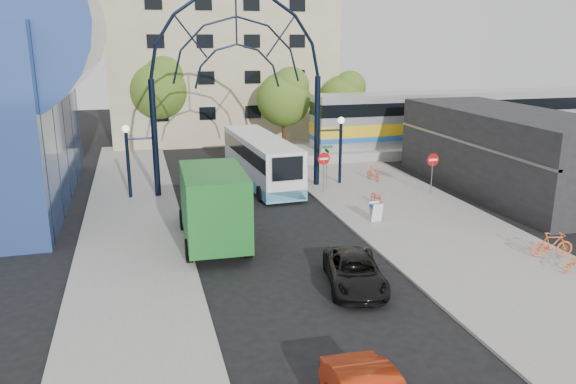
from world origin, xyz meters
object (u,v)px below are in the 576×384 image
object	(u,v)px
street_name_sign	(327,158)
tree_north_c	(345,96)
green_truck	(212,205)
bike_near_b	(373,174)
train_car	(458,117)
tree_north_b	(159,87)
do_not_enter_sign	(433,164)
city_bus	(261,159)
bike_near_a	(377,197)
gateway_arch	(237,50)
sandwich_board	(376,210)
black_suv	(355,272)
bike_far_c	(576,261)
tree_north_a	(285,96)
bike_far_b	(552,245)
stop_sign	(324,162)

from	to	relation	value
street_name_sign	tree_north_c	xyz separation A→B (m)	(6.92, 15.33, 2.15)
green_truck	bike_near_b	xyz separation A→B (m)	(11.83, 8.57, -1.26)
train_car	green_truck	bearing A→B (deg)	-144.07
train_car	tree_north_b	distance (m)	25.27
do_not_enter_sign	city_bus	size ratio (longest dim) A/B	0.22
bike_near_a	tree_north_c	bearing A→B (deg)	75.09
tree_north_c	bike_near_b	bearing A→B (deg)	-102.80
tree_north_c	gateway_arch	bearing A→B (deg)	-131.04
sandwich_board	bike_near_b	distance (m)	8.70
do_not_enter_sign	city_bus	xyz separation A→B (m)	(-9.28, 5.69, -0.37)
gateway_arch	black_suv	size ratio (longest dim) A/B	3.06
city_bus	bike_near_b	world-z (taller)	city_bus
do_not_enter_sign	bike_near_b	distance (m)	4.71
tree_north_b	green_truck	world-z (taller)	tree_north_b
city_bus	bike_far_c	xyz separation A→B (m)	(9.10, -17.77, -1.07)
street_name_sign	city_bus	distance (m)	4.69
bike_near_a	bike_far_c	xyz separation A→B (m)	(3.93, -10.82, -0.01)
sandwich_board	city_bus	size ratio (longest dim) A/B	0.09
do_not_enter_sign	street_name_sign	xyz separation A→B (m)	(-5.80, 2.60, 0.15)
do_not_enter_sign	city_bus	distance (m)	10.90
tree_north_c	bike_near_a	size ratio (longest dim) A/B	4.03
street_name_sign	bike_near_a	xyz separation A→B (m)	(1.69, -3.86, -1.59)
gateway_arch	green_truck	bearing A→B (deg)	-108.50
tree_north_c	green_truck	xyz separation A→B (m)	(-14.99, -22.50, -2.45)
bike_near_b	green_truck	bearing A→B (deg)	-154.74
do_not_enter_sign	tree_north_a	world-z (taller)	tree_north_a
street_name_sign	bike_near_b	world-z (taller)	street_name_sign
street_name_sign	sandwich_board	bearing A→B (deg)	-86.54
gateway_arch	bike_far_b	size ratio (longest dim) A/B	7.44
do_not_enter_sign	tree_north_c	xyz separation A→B (m)	(1.12, 17.93, 2.30)
do_not_enter_sign	green_truck	bearing A→B (deg)	-161.76
tree_north_b	tree_north_a	bearing A→B (deg)	-21.80
green_truck	do_not_enter_sign	bearing A→B (deg)	19.83
bike_far_b	city_bus	bearing A→B (deg)	42.20
sandwich_board	tree_north_b	xyz separation A→B (m)	(-9.48, 23.95, 4.52)
black_suv	bike_near_a	bearing A→B (deg)	73.87
bike_near_b	bike_far_c	distance (m)	16.19
stop_sign	bike_far_b	xyz separation A→B (m)	(6.13, -12.53, -1.32)
train_car	bike_near_b	xyz separation A→B (m)	(-11.04, -8.00, -2.33)
bike_near_a	black_suv	bearing A→B (deg)	-117.96
bike_far_c	bike_far_b	bearing A→B (deg)	-15.94
sandwich_board	gateway_arch	bearing A→B (deg)	124.91
street_name_sign	tree_north_c	distance (m)	16.95
tree_north_c	green_truck	world-z (taller)	tree_north_c
street_name_sign	bike_far_c	world-z (taller)	street_name_sign
do_not_enter_sign	tree_north_c	distance (m)	18.11
sandwich_board	train_car	size ratio (longest dim) A/B	0.04
do_not_enter_sign	green_truck	xyz separation A→B (m)	(-13.87, -4.57, -0.15)
gateway_arch	bike_near_a	xyz separation A→B (m)	(6.89, -5.26, -8.01)
bike_near_b	stop_sign	bearing A→B (deg)	-164.97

